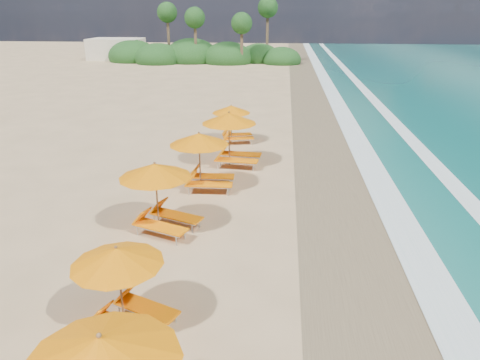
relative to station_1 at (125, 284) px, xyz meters
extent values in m
plane|color=tan|center=(1.91, 6.39, -1.16)|extent=(160.00, 160.00, 0.00)
cube|color=olive|center=(5.91, 6.39, -1.15)|extent=(4.00, 160.00, 0.01)
cube|color=white|center=(7.41, 6.39, -1.13)|extent=(1.20, 160.00, 0.01)
cone|color=orange|center=(0.78, -3.05, 0.98)|extent=(3.00, 3.00, 0.47)
sphere|color=olive|center=(0.78, -3.05, 1.24)|extent=(0.08, 0.08, 0.08)
cylinder|color=olive|center=(-0.15, 0.06, -0.17)|extent=(0.05, 0.05, 1.98)
cone|color=orange|center=(-0.15, 0.06, 0.65)|extent=(2.65, 2.65, 0.40)
sphere|color=olive|center=(-0.15, 0.06, 0.87)|extent=(0.07, 0.07, 0.07)
cylinder|color=olive|center=(-0.62, 4.79, -0.04)|extent=(0.06, 0.06, 2.24)
cone|color=orange|center=(-0.62, 4.79, 0.89)|extent=(2.96, 2.96, 0.45)
sphere|color=olive|center=(-0.62, 4.79, 1.14)|extent=(0.08, 0.08, 0.08)
cylinder|color=olive|center=(0.12, 8.37, -0.02)|extent=(0.06, 0.06, 2.27)
cone|color=orange|center=(0.12, 8.37, 0.92)|extent=(2.40, 2.40, 0.46)
sphere|color=olive|center=(0.12, 8.37, 1.17)|extent=(0.08, 0.08, 0.08)
cylinder|color=olive|center=(0.93, 11.39, 0.04)|extent=(0.06, 0.06, 2.40)
cone|color=orange|center=(0.93, 11.39, 1.04)|extent=(2.68, 2.68, 0.48)
sphere|color=olive|center=(0.93, 11.39, 1.31)|extent=(0.09, 0.09, 0.09)
cylinder|color=olive|center=(0.59, 15.04, -0.17)|extent=(0.05, 0.05, 1.98)
cone|color=orange|center=(0.59, 15.04, 0.65)|extent=(2.41, 2.41, 0.40)
sphere|color=olive|center=(0.59, 15.04, 0.87)|extent=(0.07, 0.07, 0.07)
ellipsoid|color=#163D14|center=(-4.09, 51.39, -0.53)|extent=(6.40, 6.40, 4.16)
ellipsoid|color=#163D14|center=(-9.09, 52.39, -0.46)|extent=(7.20, 7.20, 4.68)
ellipsoid|color=#163D14|center=(-13.09, 50.39, -0.57)|extent=(6.00, 6.00, 3.90)
ellipsoid|color=#163D14|center=(-0.09, 53.39, -0.61)|extent=(5.60, 5.60, 3.64)
ellipsoid|color=#163D14|center=(-17.09, 52.39, -0.51)|extent=(6.60, 6.60, 4.29)
ellipsoid|color=#163D14|center=(2.91, 51.39, -0.67)|extent=(5.00, 5.00, 3.25)
cylinder|color=brown|center=(-2.09, 49.39, 1.34)|extent=(0.36, 0.36, 5.00)
sphere|color=#163D14|center=(-2.09, 49.39, 3.84)|extent=(2.60, 2.60, 2.60)
cylinder|color=brown|center=(-8.09, 50.39, 1.64)|extent=(0.36, 0.36, 5.60)
sphere|color=#163D14|center=(-8.09, 50.39, 4.44)|extent=(2.60, 2.60, 2.60)
cylinder|color=brown|center=(-12.09, 52.39, 1.94)|extent=(0.36, 0.36, 6.20)
sphere|color=#163D14|center=(-12.09, 52.39, 5.04)|extent=(2.60, 2.60, 2.60)
cylinder|color=brown|center=(0.91, 53.39, 2.24)|extent=(0.36, 0.36, 6.80)
sphere|color=#163D14|center=(0.91, 53.39, 5.64)|extent=(2.60, 2.60, 2.60)
cube|color=beige|center=(-20.09, 54.39, 0.24)|extent=(7.00, 5.00, 2.80)
camera|label=1|loc=(3.31, -7.99, 5.66)|focal=33.31mm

